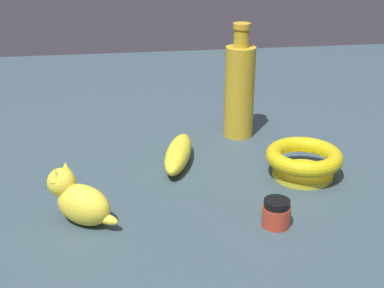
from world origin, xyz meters
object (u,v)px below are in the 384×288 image
(cat_figurine, at_px, (79,199))
(bowl, at_px, (304,159))
(banana, at_px, (178,154))
(nail_polish_jar, at_px, (276,213))
(bottle_tall, at_px, (240,89))

(cat_figurine, bearing_deg, bowl, -75.72)
(banana, bearing_deg, nail_polish_jar, 43.13)
(bottle_tall, relative_size, bowl, 1.74)
(nail_polish_jar, distance_m, bowl, 0.19)
(bottle_tall, height_order, bowl, bottle_tall)
(bowl, bearing_deg, banana, 69.39)
(bottle_tall, relative_size, nail_polish_jar, 5.45)
(nail_polish_jar, relative_size, bowl, 0.32)
(cat_figurine, distance_m, nail_polish_jar, 0.31)
(bottle_tall, bearing_deg, nail_polish_jar, 176.38)
(cat_figurine, bearing_deg, bottle_tall, -45.96)
(banana, xyz_separation_m, bottle_tall, (0.13, -0.15, 0.08))
(banana, height_order, nail_polish_jar, banana)
(cat_figurine, xyz_separation_m, bottle_tall, (0.32, -0.33, 0.07))
(banana, distance_m, nail_polish_jar, 0.27)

